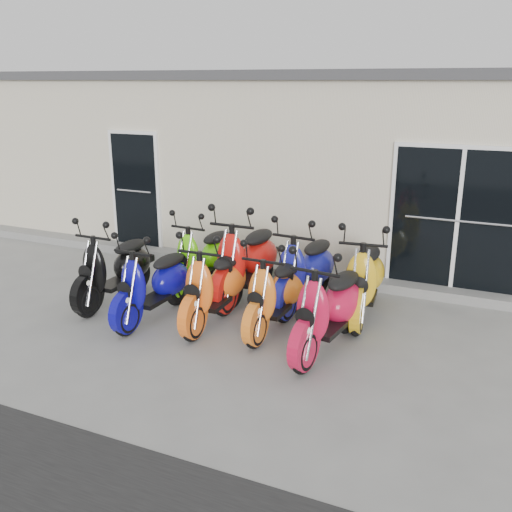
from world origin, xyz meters
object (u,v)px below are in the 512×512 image
object	(u,v)px
scooter_front_black	(114,258)
scooter_front_blue	(153,274)
scooter_back_green	(204,248)
scooter_back_blue	(306,260)
scooter_front_orange_a	(215,275)
scooter_front_orange_b	(276,282)
scooter_front_red	(330,296)
scooter_back_red	(246,250)
scooter_back_yellow	(365,267)

from	to	relation	value
scooter_front_black	scooter_front_blue	bearing A→B (deg)	-18.50
scooter_back_green	scooter_back_blue	bearing A→B (deg)	1.22
scooter_front_blue	scooter_front_orange_a	size ratio (longest dim) A/B	0.96
scooter_front_orange_b	scooter_front_red	world-z (taller)	scooter_front_red
scooter_front_orange_b	scooter_back_green	world-z (taller)	scooter_back_green
scooter_front_blue	scooter_front_orange_a	xyz separation A→B (m)	(0.83, 0.24, 0.02)
scooter_front_black	scooter_front_orange_b	size ratio (longest dim) A/B	1.04
scooter_front_blue	scooter_back_red	bearing A→B (deg)	56.93
scooter_front_orange_b	scooter_back_red	distance (m)	1.20
scooter_front_red	scooter_back_green	bearing A→B (deg)	158.99
scooter_front_red	scooter_back_blue	world-z (taller)	scooter_back_blue
scooter_front_blue	scooter_back_yellow	distance (m)	2.93
scooter_back_red	scooter_front_blue	bearing A→B (deg)	-124.88
scooter_front_orange_a	scooter_back_yellow	bearing A→B (deg)	28.59
scooter_front_orange_b	scooter_back_blue	xyz separation A→B (m)	(0.08, 0.93, 0.06)
scooter_front_blue	scooter_back_red	xyz separation A→B (m)	(0.85, 1.22, 0.11)
scooter_front_black	scooter_front_red	distance (m)	3.39
scooter_back_blue	scooter_back_yellow	size ratio (longest dim) A/B	0.99
scooter_front_blue	scooter_front_red	bearing A→B (deg)	2.78
scooter_front_red	scooter_back_green	distance (m)	2.80
scooter_front_black	scooter_back_green	bearing A→B (deg)	49.46
scooter_front_orange_a	scooter_back_red	world-z (taller)	scooter_back_red
scooter_front_black	scooter_front_blue	distance (m)	0.92
scooter_front_blue	scooter_back_red	size ratio (longest dim) A/B	0.85
scooter_front_blue	scooter_back_red	distance (m)	1.49
scooter_front_blue	scooter_back_yellow	world-z (taller)	scooter_back_yellow
scooter_front_orange_b	scooter_back_yellow	size ratio (longest dim) A/B	0.91
scooter_front_blue	scooter_front_orange_b	xyz separation A→B (m)	(1.68, 0.36, -0.00)
scooter_back_green	scooter_back_red	world-z (taller)	scooter_back_red
scooter_back_red	scooter_back_blue	distance (m)	0.92
scooter_front_orange_b	scooter_front_orange_a	bearing A→B (deg)	-170.14
scooter_front_black	scooter_front_orange_b	xyz separation A→B (m)	(2.55, 0.07, -0.02)
scooter_front_blue	scooter_back_blue	size ratio (longest dim) A/B	0.92
scooter_front_blue	scooter_front_red	xyz separation A→B (m)	(2.50, 0.04, 0.05)
scooter_back_red	scooter_back_yellow	bearing A→B (deg)	2.24
scooter_front_orange_a	scooter_front_orange_b	size ratio (longest dim) A/B	1.04
scooter_front_orange_a	scooter_front_orange_b	bearing A→B (deg)	6.53
scooter_front_orange_a	scooter_back_blue	xyz separation A→B (m)	(0.92, 1.06, 0.03)
scooter_front_black	scooter_back_blue	size ratio (longest dim) A/B	0.96
scooter_front_orange_b	scooter_back_green	size ratio (longest dim) A/B	0.99
scooter_front_red	scooter_back_blue	xyz separation A→B (m)	(-0.75, 1.25, 0.01)
scooter_front_blue	scooter_back_green	distance (m)	1.36
scooter_front_orange_a	scooter_front_black	bearing A→B (deg)	176.60
scooter_front_red	scooter_back_red	distance (m)	2.03
scooter_front_orange_b	scooter_back_green	xyz separation A→B (m)	(-1.64, 1.00, 0.01)
scooter_front_orange_a	scooter_front_red	world-z (taller)	scooter_front_red
scooter_front_black	scooter_back_red	distance (m)	1.96
scooter_back_green	scooter_back_blue	distance (m)	1.72
scooter_back_red	scooter_back_yellow	distance (m)	1.79
scooter_front_black	scooter_back_red	xyz separation A→B (m)	(1.72, 0.92, 0.09)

